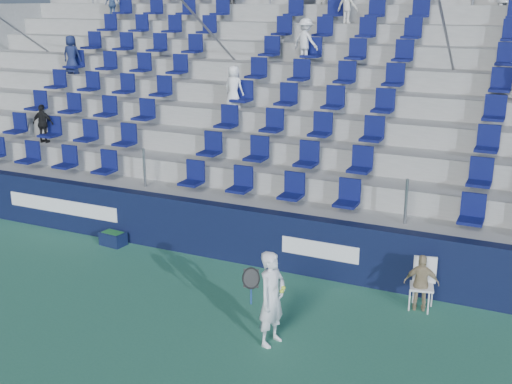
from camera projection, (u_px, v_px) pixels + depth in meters
ground at (175, 330)px, 10.83m from camera, size 70.00×70.00×0.00m
sponsor_wall at (255, 237)px, 13.39m from camera, size 24.00×0.32×1.20m
grandstand at (334, 123)px, 17.36m from camera, size 24.00×8.17×6.63m
tennis_player at (272, 298)px, 10.20m from camera, size 0.69×0.66×1.59m
line_judge_chair at (423, 279)px, 11.52m from camera, size 0.49×0.51×0.94m
line_judge at (421, 283)px, 11.39m from camera, size 0.66×0.38×1.05m
ball_bin at (113, 238)px, 14.53m from camera, size 0.58×0.41×0.31m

